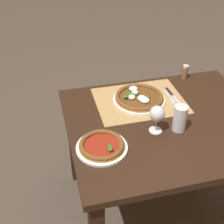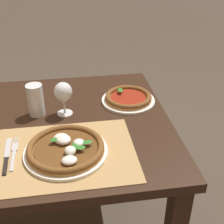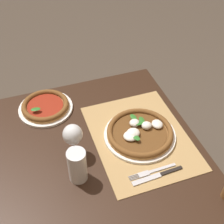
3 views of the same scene
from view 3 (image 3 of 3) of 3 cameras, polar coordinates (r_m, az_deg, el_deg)
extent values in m
cube|color=black|center=(1.28, -2.53, -10.50)|extent=(1.11, 0.91, 0.04)
cube|color=black|center=(1.96, 4.54, -2.79)|extent=(0.07, 0.07, 0.70)
cube|color=black|center=(1.87, -18.54, -8.35)|extent=(0.07, 0.07, 0.70)
cube|color=#A88451|center=(1.37, 5.16, -4.53)|extent=(0.52, 0.40, 0.00)
cylinder|color=white|center=(1.37, 5.09, -4.22)|extent=(0.31, 0.31, 0.01)
cylinder|color=#B77F42|center=(1.36, 5.12, -3.91)|extent=(0.29, 0.29, 0.01)
torus|color=brown|center=(1.35, 5.14, -3.62)|extent=(0.29, 0.29, 0.02)
cylinder|color=brown|center=(1.35, 5.13, -3.72)|extent=(0.23, 0.23, 0.00)
ellipsoid|color=silver|center=(1.38, 4.14, -2.00)|extent=(0.04, 0.05, 0.03)
ellipsoid|color=silver|center=(1.33, 3.91, -3.84)|extent=(0.05, 0.06, 0.03)
ellipsoid|color=silver|center=(1.37, 6.35, -2.47)|extent=(0.04, 0.04, 0.03)
ellipsoid|color=silver|center=(1.32, 3.49, -4.37)|extent=(0.06, 0.07, 0.02)
ellipsoid|color=silver|center=(1.38, 8.27, -2.21)|extent=(0.05, 0.05, 0.02)
ellipsoid|color=#286B23|center=(1.37, 4.84, -2.06)|extent=(0.03, 0.05, 0.00)
ellipsoid|color=#286B23|center=(1.31, 4.37, -4.62)|extent=(0.05, 0.04, 0.00)
ellipsoid|color=#286B23|center=(1.39, 3.96, -0.96)|extent=(0.05, 0.03, 0.00)
ellipsoid|color=#286B23|center=(1.38, 5.45, -1.47)|extent=(0.05, 0.03, 0.00)
cylinder|color=white|center=(1.52, -12.01, 0.65)|extent=(0.26, 0.26, 0.01)
cylinder|color=#B77F42|center=(1.51, -12.07, 0.96)|extent=(0.22, 0.22, 0.01)
torus|color=brown|center=(1.51, -12.12, 1.23)|extent=(0.22, 0.22, 0.02)
cylinder|color=maroon|center=(1.51, -12.10, 1.14)|extent=(0.17, 0.17, 0.00)
ellipsoid|color=#286B23|center=(1.47, -13.79, 0.50)|extent=(0.03, 0.05, 0.00)
cylinder|color=silver|center=(1.32, -6.80, -7.33)|extent=(0.07, 0.07, 0.00)
cylinder|color=silver|center=(1.29, -6.93, -6.34)|extent=(0.01, 0.01, 0.06)
ellipsoid|color=silver|center=(1.23, -7.22, -4.08)|extent=(0.08, 0.08, 0.08)
ellipsoid|color=#C17019|center=(1.24, -7.18, -4.40)|extent=(0.07, 0.07, 0.05)
cylinder|color=silver|center=(1.18, -6.36, -9.73)|extent=(0.07, 0.07, 0.15)
cylinder|color=black|center=(1.20, -6.31, -10.15)|extent=(0.07, 0.07, 0.12)
cylinder|color=silver|center=(1.14, -6.56, -8.17)|extent=(0.07, 0.07, 0.02)
cube|color=#B7B7BC|center=(1.27, 9.19, -10.12)|extent=(0.01, 0.12, 0.00)
cube|color=#B7B7BC|center=(1.24, 5.85, -11.22)|extent=(0.02, 0.05, 0.00)
cylinder|color=#B7B7BC|center=(1.24, 3.85, -11.48)|extent=(0.00, 0.04, 0.00)
cylinder|color=#B7B7BC|center=(1.23, 3.96, -11.69)|extent=(0.00, 0.04, 0.00)
cylinder|color=#B7B7BC|center=(1.23, 4.07, -11.91)|extent=(0.00, 0.04, 0.00)
cylinder|color=#B7B7BC|center=(1.23, 4.18, -12.12)|extent=(0.00, 0.04, 0.00)
cube|color=black|center=(1.27, 10.77, -10.53)|extent=(0.02, 0.10, 0.01)
cube|color=#B7B7BC|center=(1.23, 6.34, -12.14)|extent=(0.03, 0.12, 0.00)
camera|label=1|loc=(1.72, -65.34, 23.11)|focal=50.00mm
camera|label=2|loc=(1.62, 42.05, 23.83)|focal=50.00mm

